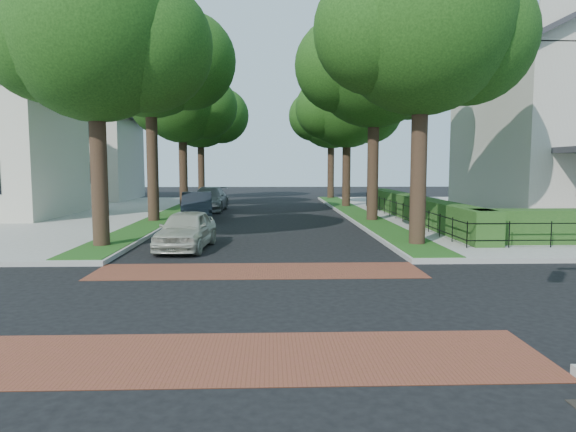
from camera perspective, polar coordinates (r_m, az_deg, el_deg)
The scene contains 19 objects.
ground at distance 11.13m, azimuth -3.69°, elevation -9.47°, with size 120.00×120.00×0.00m, color black.
crosswalk_far at distance 14.25m, azimuth -3.31°, elevation -6.10°, with size 9.00×2.20×0.01m, color brown.
crosswalk_near at distance 8.09m, azimuth -4.39°, elevation -15.34°, with size 9.00×2.20×0.01m, color brown.
grass_strip_ne at distance 30.39m, azimuth 7.62°, elevation 0.40°, with size 1.60×29.80×0.02m, color #1A4A15.
grass_strip_nw at distance 30.51m, azimuth -12.80°, elevation 0.33°, with size 1.60×29.80×0.02m, color #1A4A15.
tree_right_near at distance 19.33m, azimuth 14.78°, elevation 19.60°, with size 7.75×6.67×10.66m.
tree_right_mid at distance 27.01m, azimuth 9.72°, elevation 16.40°, with size 8.25×7.09×11.22m.
tree_right_far at distance 35.59m, azimuth 6.69°, elevation 12.05°, with size 7.25×6.23×9.74m.
tree_right_back at distance 44.50m, azimuth 4.92°, elevation 11.23°, with size 7.50×6.45×10.20m.
tree_left_near at distance 19.37m, azimuth -20.21°, elevation 18.32°, with size 7.50×6.45×10.20m.
tree_left_mid at distance 27.16m, azimuth -14.77°, elevation 17.01°, with size 8.00×6.88×11.48m.
tree_left_far at distance 35.68m, azimuth -11.49°, elevation 12.30°, with size 7.00×6.02×9.86m.
tree_left_back at distance 44.58m, azimuth -9.54°, elevation 11.35°, with size 7.75×6.66×10.44m.
hedge_main_road at distance 26.86m, azimuth 13.94°, elevation 0.87°, with size 1.00×18.00×1.20m, color #1B4116.
fence_main_road at distance 26.67m, azimuth 12.28°, elevation 0.55°, with size 0.06×18.00×0.90m, color black, non-canonical shape.
house_left_far at distance 45.63m, azimuth -22.49°, elevation 7.88°, with size 10.00×9.00×10.14m.
parked_car_front at distance 18.18m, azimuth -11.25°, elevation -1.50°, with size 1.60×3.99×1.36m, color #B6B7A5.
parked_car_middle at distance 27.91m, azimuth -10.08°, elevation 1.10°, with size 1.57×4.49×1.48m, color #1D242C.
parked_car_rear at distance 33.19m, azimuth -8.79°, elevation 1.85°, with size 2.11×5.19×1.51m, color slate.
Camera 1 is at (0.34, -10.75, 2.89)m, focal length 32.00 mm.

